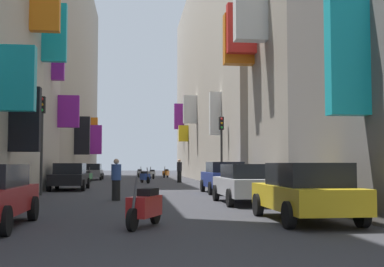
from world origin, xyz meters
name	(u,v)px	position (x,y,z in m)	size (l,w,h in m)	color
ground_plane	(140,185)	(0.00, 30.00, 0.00)	(140.00, 140.00, 0.00)	#38383D
building_left_mid_c	(53,72)	(-8.00, 44.40, 9.89)	(7.18, 31.21, 19.80)	#9E9384
building_right_mid_a	(332,53)	(7.96, 17.68, 6.16)	(7.37, 6.22, 12.29)	#9E9384
building_right_mid_c	(228,75)	(8.00, 41.28, 9.37)	(7.19, 37.44, 18.75)	#B2A899
parked_car_blue	(224,177)	(3.84, 20.93, 0.78)	(1.85, 4.01, 1.49)	navy
parked_car_yellow	(305,191)	(3.72, 9.23, 0.75)	(1.84, 4.08, 1.43)	gold
parked_car_silver	(247,183)	(3.54, 14.73, 0.74)	(1.94, 4.22, 1.39)	#B7B7BC
parked_car_grey	(92,171)	(-4.04, 41.53, 0.74)	(1.85, 3.96, 1.41)	slate
parked_car_black	(70,176)	(-3.87, 24.92, 0.75)	(1.88, 4.22, 1.43)	black
scooter_orange	(166,173)	(2.77, 47.23, 0.46)	(0.76, 1.92, 1.13)	orange
scooter_blue	(145,177)	(0.37, 33.75, 0.46)	(0.75, 1.81, 1.13)	#2D4CAD
scooter_red	(145,206)	(-0.20, 8.59, 0.46)	(0.83, 1.74, 1.13)	red
scooter_silver	(140,173)	(0.19, 47.30, 0.46)	(0.64, 1.83, 1.13)	#ADADB2
scooter_white	(152,174)	(1.22, 43.61, 0.46)	(0.64, 1.75, 1.13)	silver
scooter_green	(88,176)	(-3.85, 35.51, 0.46)	(0.57, 1.89, 1.13)	#287F3D
pedestrian_crossing	(116,180)	(-1.12, 16.82, 0.79)	(0.52, 0.52, 1.60)	black
pedestrian_near_left	(179,171)	(2.94, 34.45, 0.88)	(0.54, 0.54, 1.75)	black
traffic_light_near_corner	(42,128)	(-4.56, 20.37, 3.01)	(0.26, 0.34, 4.43)	#2D2D2D
traffic_light_far_corner	(221,139)	(4.62, 25.96, 2.82)	(0.26, 0.34, 4.13)	#2D2D2D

